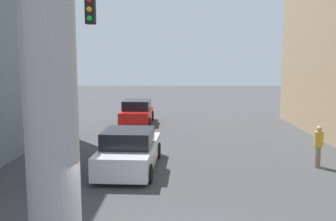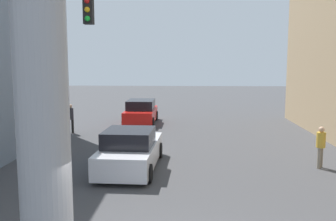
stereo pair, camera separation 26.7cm
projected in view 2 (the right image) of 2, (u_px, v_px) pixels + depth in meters
The scene contains 5 objects.
ground_plane at pixel (172, 152), 16.85m from camera, with size 91.90×91.90×0.00m, color #424244.
car_lead at pixel (131, 151), 14.15m from camera, with size 2.18×4.77×1.56m.
car_far at pixel (141, 112), 24.53m from camera, with size 1.98×4.28×1.56m.
pedestrian_far_left at pixel (71, 116), 21.12m from camera, with size 0.45×0.45×1.67m.
pedestrian_mid_right at pixel (321, 144), 14.23m from camera, with size 0.48×0.48×1.61m.
Camera 2 is at (0.57, -6.46, 4.06)m, focal length 40.00 mm.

